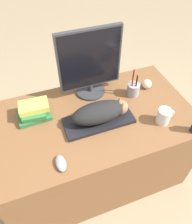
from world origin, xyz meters
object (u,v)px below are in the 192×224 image
(cat, at_px, (101,112))
(book_stack, at_px, (34,111))
(computer_mouse, at_px, (61,163))
(monitor, at_px, (90,63))
(pen_cup, at_px, (133,89))
(keyboard, at_px, (99,120))
(coffee_mug, at_px, (164,116))
(baseball, at_px, (147,84))

(cat, xyz_separation_m, book_stack, (-0.39, 0.19, -0.04))
(computer_mouse, height_order, book_stack, book_stack)
(book_stack, bearing_deg, cat, -26.06)
(cat, xyz_separation_m, monitor, (0.03, 0.29, 0.16))
(pen_cup, bearing_deg, book_stack, 177.33)
(keyboard, bearing_deg, pen_cup, 26.23)
(keyboard, distance_m, cat, 0.08)
(cat, distance_m, pen_cup, 0.35)
(coffee_mug, bearing_deg, pen_cup, 101.76)
(coffee_mug, distance_m, book_stack, 0.83)
(coffee_mug, relative_size, book_stack, 0.57)
(keyboard, relative_size, baseball, 6.35)
(keyboard, xyz_separation_m, computer_mouse, (-0.30, -0.22, 0.00))
(keyboard, height_order, coffee_mug, coffee_mug)
(computer_mouse, bearing_deg, pen_cup, 31.16)
(keyboard, relative_size, pen_cup, 1.96)
(book_stack, bearing_deg, computer_mouse, -80.11)
(book_stack, bearing_deg, monitor, 13.47)
(keyboard, distance_m, monitor, 0.38)
(keyboard, height_order, cat, cat)
(coffee_mug, bearing_deg, keyboard, 159.88)
(computer_mouse, distance_m, pen_cup, 0.73)
(monitor, height_order, computer_mouse, monitor)
(keyboard, xyz_separation_m, baseball, (0.46, 0.19, 0.02))
(computer_mouse, relative_size, baseball, 1.53)
(coffee_mug, xyz_separation_m, baseball, (0.07, 0.33, -0.02))
(book_stack, bearing_deg, coffee_mug, -23.66)
(monitor, height_order, baseball, monitor)
(cat, relative_size, book_stack, 1.75)
(baseball, height_order, book_stack, book_stack)
(computer_mouse, xyz_separation_m, pen_cup, (0.63, 0.38, 0.04))
(cat, bearing_deg, pen_cup, 27.54)
(computer_mouse, height_order, baseball, baseball)
(monitor, xyz_separation_m, book_stack, (-0.42, -0.10, -0.20))
(computer_mouse, bearing_deg, book_stack, 99.89)
(coffee_mug, xyz_separation_m, pen_cup, (-0.06, 0.30, -0.00))
(pen_cup, distance_m, book_stack, 0.70)
(cat, xyz_separation_m, baseball, (0.44, 0.19, -0.05))
(computer_mouse, bearing_deg, keyboard, 35.90)
(cat, bearing_deg, computer_mouse, -145.64)
(keyboard, height_order, pen_cup, pen_cup)
(cat, distance_m, computer_mouse, 0.40)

